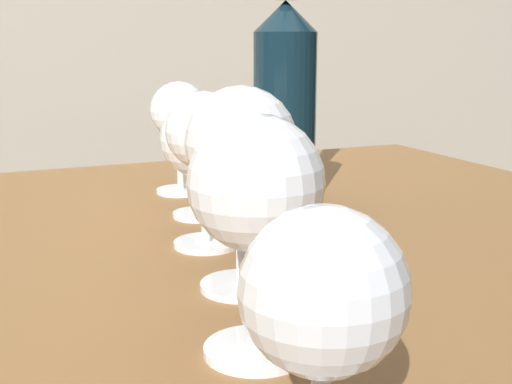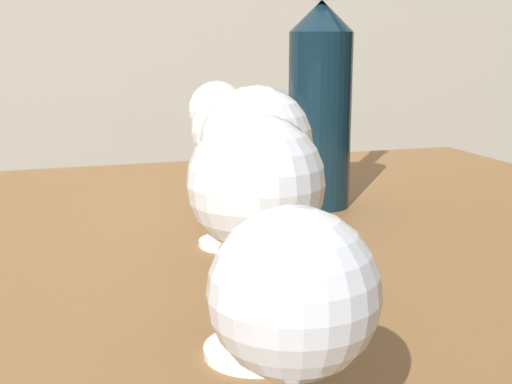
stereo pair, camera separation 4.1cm
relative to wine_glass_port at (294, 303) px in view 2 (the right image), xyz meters
name	(u,v)px [view 2 (the right image)]	position (x,y,z in m)	size (l,w,h in m)	color
dining_table	(107,344)	(-0.05, 0.35, -0.17)	(1.33, 0.93, 0.73)	brown
wine_glass_port	(294,303)	(0.00, 0.00, 0.00)	(0.07, 0.07, 0.13)	white
wine_glass_white	(256,190)	(0.02, 0.12, 0.02)	(0.08, 0.08, 0.15)	white
wine_glass_pinot	(257,148)	(0.06, 0.23, 0.03)	(0.09, 0.09, 0.16)	white
wine_glass_rose	(230,135)	(0.07, 0.36, 0.02)	(0.07, 0.07, 0.15)	white
wine_glass_merlot	(230,141)	(0.10, 0.46, 0.00)	(0.08, 0.08, 0.13)	white
wine_glass_chardonnay	(217,113)	(0.12, 0.59, 0.02)	(0.07, 0.07, 0.14)	white
wine_bottle	(320,100)	(0.21, 0.47, 0.04)	(0.07, 0.07, 0.31)	#0F232D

